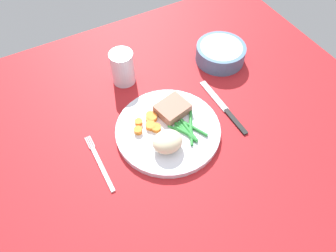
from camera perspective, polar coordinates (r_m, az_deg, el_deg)
The scene contains 10 objects.
dining_table at distance 82.90cm, azimuth -2.73°, elevation -0.57°, with size 120.00×90.00×2.00cm.
dinner_plate at distance 80.38cm, azimuth 0.00°, elevation -0.76°, with size 26.08×26.08×1.60cm, color white.
meat_portion at distance 81.99cm, azimuth 0.79°, elevation 3.08°, with size 7.74×6.53×2.53cm, color #A86B56.
mashed_potatoes at distance 74.96cm, azimuth 0.14°, elevation -2.69°, with size 7.15×6.23×4.31cm, color beige.
carrot_slices at distance 80.22cm, azimuth -3.47°, elevation 0.57°, with size 7.16×6.63×1.26cm.
green_beans at distance 79.11cm, azimuth 3.58°, elevation -0.71°, with size 7.86×9.36×0.90cm.
fork at distance 77.65cm, azimuth -11.95°, elevation -6.41°, with size 1.44×16.60×0.40cm.
knife at distance 86.90cm, azimuth 9.85°, elevation 3.17°, with size 1.70×20.50×0.64cm.
water_glass at distance 90.73cm, azimuth -7.96°, elevation 9.84°, with size 6.46×6.46×9.70cm.
salad_bowl at distance 98.38cm, azimuth 9.25°, elevation 12.69°, with size 14.41×14.41×4.93cm.
Camera 1 is at (-19.84, -44.59, 68.01)cm, focal length 34.54 mm.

